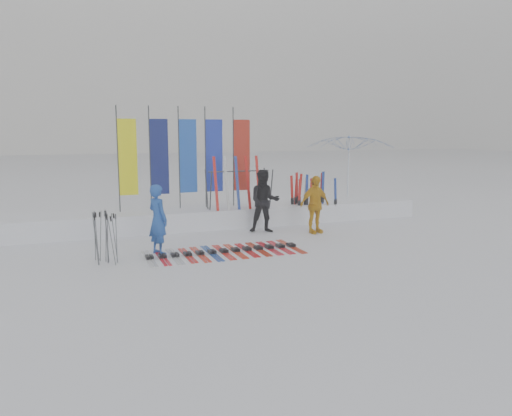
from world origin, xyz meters
name	(u,v)px	position (x,y,z in m)	size (l,w,h in m)	color
ground	(272,259)	(0.00, 0.00, 0.00)	(120.00, 120.00, 0.00)	white
snow_bank	(218,216)	(0.00, 4.60, 0.30)	(14.00, 1.60, 0.60)	white
person_blue	(158,219)	(-2.43, 1.49, 0.87)	(0.64, 0.42, 1.74)	#1C4AA8
person_black	(264,201)	(1.03, 3.09, 0.95)	(0.92, 0.72, 1.89)	black
person_yellow	(315,205)	(2.40, 2.45, 0.86)	(1.01, 0.42, 1.73)	#DA9B0E
tent_canopy	(350,172)	(5.63, 5.85, 1.50)	(3.27, 3.34, 3.00)	white
ski_row	(224,251)	(-0.88, 1.05, 0.04)	(3.89, 1.70, 0.07)	silver
pole_cluster	(104,238)	(-3.74, 1.08, 0.60)	(0.53, 0.65, 1.24)	#595B60
feather_flags	(186,156)	(-0.94, 4.79, 2.24)	(4.22, 0.14, 3.20)	#383A3F
ski_rack	(239,184)	(0.60, 4.20, 1.38)	(2.04, 0.80, 1.23)	#383A3F
upright_skis	(308,199)	(3.03, 4.19, 0.79)	(1.44, 0.83, 1.70)	red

